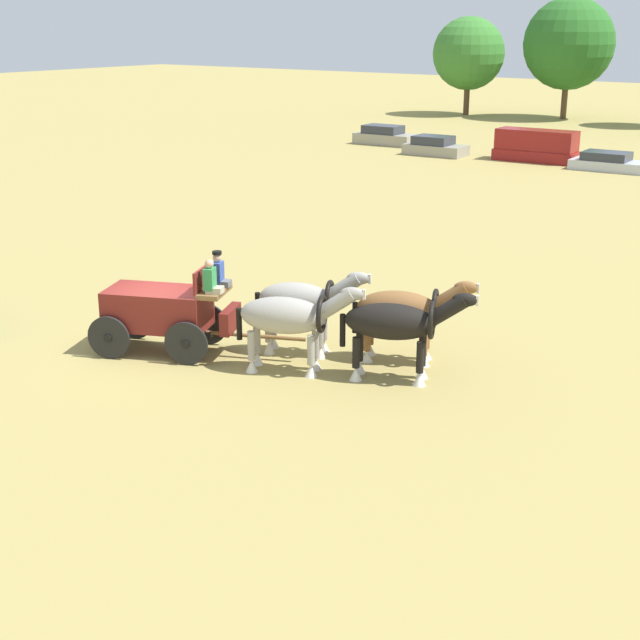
{
  "coord_description": "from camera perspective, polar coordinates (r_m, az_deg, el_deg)",
  "views": [
    {
      "loc": [
        16.56,
        -15.88,
        8.26
      ],
      "look_at": [
        4.0,
        1.56,
        1.2
      ],
      "focal_mm": 51.9,
      "sensor_mm": 36.0,
      "label": 1
    }
  ],
  "objects": [
    {
      "name": "show_wagon",
      "position": [
        23.95,
        -9.58,
        0.63
      ],
      "size": [
        5.39,
        2.97,
        2.68
      ],
      "color": "maroon",
      "rests_on": "ground"
    },
    {
      "name": "parked_vehicle_b",
      "position": [
        59.31,
        7.09,
        10.54
      ],
      "size": [
        3.92,
        2.05,
        1.2
      ],
      "color": "gray",
      "rests_on": "ground"
    },
    {
      "name": "tree_b",
      "position": [
        82.77,
        15.09,
        16.12
      ],
      "size": [
        7.54,
        7.54,
        9.92
      ],
      "color": "brown",
      "rests_on": "ground"
    },
    {
      "name": "parked_vehicle_a",
      "position": [
        64.03,
        4.01,
        11.23
      ],
      "size": [
        4.29,
        1.99,
        1.29
      ],
      "color": "gray",
      "rests_on": "ground"
    },
    {
      "name": "ground_plane",
      "position": [
        24.38,
        -9.83,
        -1.9
      ],
      "size": [
        220.0,
        220.0,
        0.0
      ],
      "primitive_type": "plane",
      "color": "#9E8C4C"
    },
    {
      "name": "draft_horse_rear_off",
      "position": [
        22.24,
        -1.93,
        0.12
      ],
      "size": [
        3.04,
        1.74,
        2.24
      ],
      "color": "#9E998E",
      "rests_on": "ground"
    },
    {
      "name": "tree_a",
      "position": [
        84.52,
        9.16,
        15.91
      ],
      "size": [
        6.23,
        6.23,
        8.37
      ],
      "color": "brown",
      "rests_on": "ground"
    },
    {
      "name": "draft_horse_rear_near",
      "position": [
        23.44,
        -1.11,
        1.11
      ],
      "size": [
        2.86,
        1.64,
        2.26
      ],
      "color": "#9E998E",
      "rests_on": "ground"
    },
    {
      "name": "parked_vehicle_c",
      "position": [
        57.71,
        13.19,
        10.4
      ],
      "size": [
        5.0,
        2.01,
        1.88
      ],
      "color": "maroon",
      "rests_on": "ground"
    },
    {
      "name": "parked_vehicle_d",
      "position": [
        55.39,
        17.36,
        9.26
      ],
      "size": [
        4.29,
        2.11,
        1.03
      ],
      "color": "silver",
      "rests_on": "ground"
    },
    {
      "name": "draft_horse_lead_off",
      "position": [
        21.76,
        4.73,
        -0.29
      ],
      "size": [
        3.07,
        1.74,
        2.26
      ],
      "color": "black",
      "rests_on": "ground"
    },
    {
      "name": "draft_horse_lead_near",
      "position": [
        23.01,
        5.17,
        0.55
      ],
      "size": [
        2.97,
        1.71,
        2.18
      ],
      "color": "brown",
      "rests_on": "ground"
    }
  ]
}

